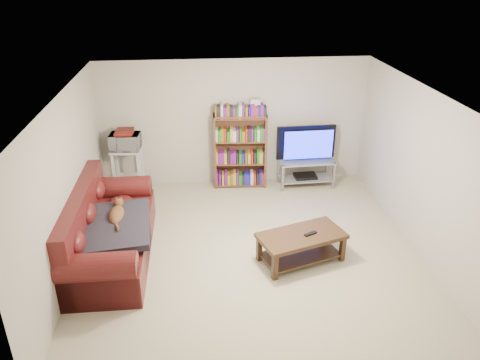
{
  "coord_description": "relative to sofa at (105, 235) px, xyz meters",
  "views": [
    {
      "loc": [
        -0.73,
        -5.9,
        3.99
      ],
      "look_at": [
        -0.1,
        0.4,
        1.0
      ],
      "focal_mm": 35.0,
      "sensor_mm": 36.0,
      "label": 1
    }
  ],
  "objects": [
    {
      "name": "floor",
      "position": [
        2.11,
        -0.07,
        -0.36
      ],
      "size": [
        5.0,
        5.0,
        0.0
      ],
      "primitive_type": "plane",
      "color": "#C3B791",
      "rests_on": "ground"
    },
    {
      "name": "game_boxes",
      "position": [
        0.11,
        2.13,
        0.83
      ],
      "size": [
        0.34,
        0.3,
        0.05
      ],
      "primitive_type": "cube",
      "rotation": [
        0.0,
        0.0,
        -0.08
      ],
      "color": "maroon",
      "rests_on": "microwave"
    },
    {
      "name": "coffee_table",
      "position": [
        2.83,
        -0.39,
        -0.05
      ],
      "size": [
        1.35,
        0.96,
        0.44
      ],
      "rotation": [
        0.0,
        0.0,
        0.32
      ],
      "color": "#392414",
      "rests_on": "floor"
    },
    {
      "name": "sofa",
      "position": [
        0.0,
        0.0,
        0.0
      ],
      "size": [
        1.07,
        2.46,
        1.05
      ],
      "rotation": [
        0.0,
        0.0,
        -0.0
      ],
      "color": "#531615",
      "rests_on": "floor"
    },
    {
      "name": "wall_left",
      "position": [
        -0.39,
        -0.07,
        0.84
      ],
      "size": [
        0.0,
        5.0,
        5.0
      ],
      "primitive_type": "plane",
      "rotation": [
        1.57,
        0.0,
        1.57
      ],
      "color": "beige",
      "rests_on": "ground"
    },
    {
      "name": "wall_front",
      "position": [
        2.11,
        -2.57,
        0.84
      ],
      "size": [
        5.0,
        0.0,
        5.0
      ],
      "primitive_type": "plane",
      "rotation": [
        -1.57,
        0.0,
        0.0
      ],
      "color": "beige",
      "rests_on": "ground"
    },
    {
      "name": "television",
      "position": [
        3.46,
        2.09,
        0.49
      ],
      "size": [
        1.13,
        0.18,
        0.65
      ],
      "primitive_type": "imported",
      "rotation": [
        0.0,
        0.0,
        3.17
      ],
      "color": "black",
      "rests_on": "tv_stand"
    },
    {
      "name": "blanket",
      "position": [
        0.2,
        -0.17,
        0.24
      ],
      "size": [
        1.05,
        1.3,
        0.2
      ],
      "primitive_type": "cube",
      "rotation": [
        0.05,
        -0.04,
        0.08
      ],
      "color": "#27232C",
      "rests_on": "sofa"
    },
    {
      "name": "microwave",
      "position": [
        0.11,
        2.13,
        0.65
      ],
      "size": [
        0.56,
        0.4,
        0.29
      ],
      "primitive_type": "imported",
      "rotation": [
        0.0,
        0.0,
        -0.08
      ],
      "color": "silver",
      "rests_on": "microwave_stand"
    },
    {
      "name": "bookshelf",
      "position": [
        2.21,
        2.21,
        0.38
      ],
      "size": [
        1.01,
        0.37,
        1.43
      ],
      "rotation": [
        0.0,
        0.0,
        -0.07
      ],
      "color": "brown",
      "rests_on": "floor"
    },
    {
      "name": "wall_back",
      "position": [
        2.11,
        2.43,
        0.84
      ],
      "size": [
        5.0,
        0.0,
        5.0
      ],
      "primitive_type": "plane",
      "rotation": [
        1.57,
        0.0,
        0.0
      ],
      "color": "beige",
      "rests_on": "ground"
    },
    {
      "name": "microwave_stand",
      "position": [
        0.11,
        2.13,
        0.19
      ],
      "size": [
        0.57,
        0.44,
        0.86
      ],
      "rotation": [
        0.0,
        0.0,
        -0.08
      ],
      "color": "silver",
      "rests_on": "floor"
    },
    {
      "name": "wall_right",
      "position": [
        4.61,
        -0.07,
        0.84
      ],
      "size": [
        0.0,
        5.0,
        5.0
      ],
      "primitive_type": "plane",
      "rotation": [
        1.57,
        0.0,
        -1.57
      ],
      "color": "beige",
      "rests_on": "ground"
    },
    {
      "name": "tv_stand",
      "position": [
        3.46,
        2.09,
        -0.0
      ],
      "size": [
        1.07,
        0.51,
        0.53
      ],
      "rotation": [
        0.0,
        0.0,
        0.03
      ],
      "color": "#999EA3",
      "rests_on": "floor"
    },
    {
      "name": "remote",
      "position": [
        2.95,
        -0.4,
        0.1
      ],
      "size": [
        0.2,
        0.14,
        0.02
      ],
      "primitive_type": "cube",
      "rotation": [
        0.0,
        0.0,
        0.47
      ],
      "color": "black",
      "rests_on": "coffee_table"
    },
    {
      "name": "ceiling",
      "position": [
        2.11,
        -0.07,
        2.04
      ],
      "size": [
        5.0,
        5.0,
        0.0
      ],
      "primitive_type": "plane",
      "rotation": [
        3.14,
        0.0,
        0.0
      ],
      "color": "white",
      "rests_on": "ground"
    },
    {
      "name": "cat",
      "position": [
        0.2,
        0.06,
        0.3
      ],
      "size": [
        0.27,
        0.67,
        0.2
      ],
      "primitive_type": null,
      "rotation": [
        0.0,
        0.0,
        -0.0
      ],
      "color": "brown",
      "rests_on": "sofa"
    },
    {
      "name": "shelf_clutter",
      "position": [
        2.3,
        2.22,
        1.17
      ],
      "size": [
        0.73,
        0.24,
        0.28
      ],
      "rotation": [
        0.0,
        0.0,
        -0.07
      ],
      "color": "silver",
      "rests_on": "bookshelf"
    },
    {
      "name": "dvd_player",
      "position": [
        3.46,
        2.09,
        -0.17
      ],
      "size": [
        0.43,
        0.31,
        0.06
      ],
      "primitive_type": "cube",
      "rotation": [
        0.0,
        0.0,
        0.03
      ],
      "color": "black",
      "rests_on": "tv_stand"
    }
  ]
}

